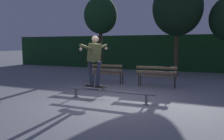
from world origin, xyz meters
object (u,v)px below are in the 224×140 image
(skateboarder, at_px, (95,57))
(park_bench_left_center, at_px, (157,74))
(grind_rail, at_px, (109,92))
(tree_behind_benches, at_px, (177,8))
(park_bench_leftmost, at_px, (106,71))
(tree_far_left, at_px, (101,16))
(skateboard, at_px, (95,87))

(skateboarder, distance_m, park_bench_left_center, 3.18)
(grind_rail, bearing_deg, tree_behind_benches, 82.02)
(skateboarder, height_order, park_bench_leftmost, skateboarder)
(tree_behind_benches, bearing_deg, grind_rail, -97.98)
(tree_behind_benches, bearing_deg, park_bench_leftmost, -119.86)
(grind_rail, distance_m, park_bench_left_center, 2.92)
(skateboarder, distance_m, tree_far_left, 7.93)
(park_bench_leftmost, bearing_deg, park_bench_left_center, 0.00)
(grind_rail, bearing_deg, tree_far_left, 117.92)
(skateboard, distance_m, skateboarder, 0.94)
(skateboarder, relative_size, park_bench_left_center, 0.96)
(park_bench_left_center, relative_size, tree_behind_benches, 0.32)
(skateboarder, bearing_deg, skateboard, 172.21)
(park_bench_leftmost, distance_m, tree_far_left, 5.56)
(park_bench_leftmost, distance_m, tree_behind_benches, 5.68)
(park_bench_left_center, relative_size, tree_far_left, 0.35)
(grind_rail, distance_m, tree_far_left, 8.48)
(tree_far_left, bearing_deg, tree_behind_benches, -0.22)
(grind_rail, height_order, skateboarder, skateboarder)
(skateboarder, bearing_deg, tree_far_left, 114.75)
(grind_rail, xyz_separation_m, skateboard, (-0.48, 0.00, 0.15))
(grind_rail, relative_size, park_bench_leftmost, 1.76)
(skateboard, xyz_separation_m, skateboarder, (0.00, -0.00, 0.94))
(grind_rail, bearing_deg, skateboarder, -179.95)
(park_bench_leftmost, bearing_deg, skateboarder, -71.68)
(park_bench_left_center, height_order, tree_behind_benches, tree_behind_benches)
(park_bench_left_center, bearing_deg, park_bench_leftmost, 180.00)
(skateboarder, xyz_separation_m, tree_far_left, (-3.20, 6.94, 2.13))
(tree_behind_benches, relative_size, tree_far_left, 1.11)
(tree_behind_benches, bearing_deg, tree_far_left, 179.78)
(skateboard, height_order, park_bench_leftmost, park_bench_leftmost)
(grind_rail, height_order, park_bench_left_center, park_bench_left_center)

